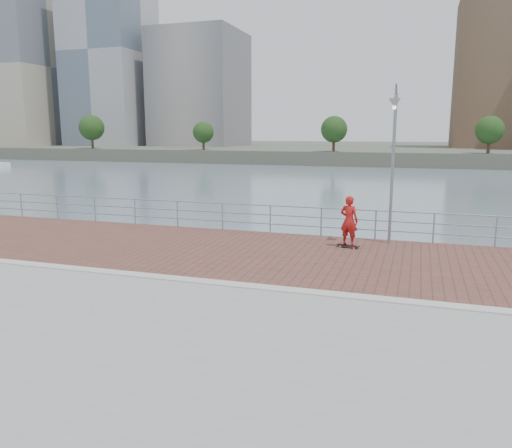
% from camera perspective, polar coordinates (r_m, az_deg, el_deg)
% --- Properties ---
extents(water, '(400.00, 400.00, 0.00)m').
position_cam_1_polar(water, '(13.98, -2.63, -14.89)').
color(water, slate).
rests_on(water, ground).
extents(seawall, '(40.00, 24.00, 2.00)m').
position_cam_1_polar(seawall, '(9.56, -14.08, -21.34)').
color(seawall, gray).
rests_on(seawall, ground).
extents(brick_lane, '(40.00, 6.80, 0.02)m').
position_cam_1_polar(brick_lane, '(16.53, 1.72, -3.43)').
color(brick_lane, brown).
rests_on(brick_lane, seawall).
extents(curb, '(40.00, 0.40, 0.06)m').
position_cam_1_polar(curb, '(13.23, -2.70, -6.93)').
color(curb, '#B7B5AD').
rests_on(curb, seawall).
extents(far_shore, '(320.00, 95.00, 2.50)m').
position_cam_1_polar(far_shore, '(134.46, 16.27, 8.10)').
color(far_shore, '#4C5142').
rests_on(far_shore, ground).
extents(guardrail, '(39.06, 0.06, 1.13)m').
position_cam_1_polar(guardrail, '(19.61, 4.53, 0.79)').
color(guardrail, '#8C9EA8').
rests_on(guardrail, brick_lane).
extents(street_lamp, '(0.39, 1.13, 5.34)m').
position_cam_1_polar(street_lamp, '(17.93, 15.45, 9.50)').
color(street_lamp, gray).
rests_on(street_lamp, brick_lane).
extents(skateboard, '(0.81, 0.39, 0.09)m').
position_cam_1_polar(skateboard, '(17.64, 10.49, -2.45)').
color(skateboard, black).
rests_on(skateboard, brick_lane).
extents(skateboarder, '(0.72, 0.56, 1.74)m').
position_cam_1_polar(skateboarder, '(17.46, 10.58, 0.38)').
color(skateboarder, '#B31917').
rests_on(skateboarder, skateboard).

